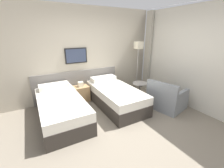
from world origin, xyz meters
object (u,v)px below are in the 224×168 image
at_px(bed_near_window, 115,96).
at_px(floor_lamp, 138,51).
at_px(bed_near_door, 61,108).
at_px(nightstand, 81,93).
at_px(side_table, 140,89).
at_px(armchair, 166,99).

relative_size(bed_near_window, floor_lamp, 1.16).
height_order(bed_near_door, nightstand, bed_near_door).
distance_m(side_table, armchair, 0.79).
xyz_separation_m(bed_near_door, nightstand, (0.74, 0.75, -0.03)).
distance_m(bed_near_window, floor_lamp, 1.76).
height_order(bed_near_door, bed_near_window, same).
bearing_deg(floor_lamp, bed_near_door, -167.58).
height_order(side_table, armchair, armchair).
height_order(nightstand, side_table, nightstand).
xyz_separation_m(nightstand, floor_lamp, (1.95, -0.16, 1.17)).
relative_size(bed_near_door, nightstand, 3.28).
relative_size(bed_near_window, side_table, 3.33).
bearing_deg(armchair, nightstand, 37.04).
bearing_deg(bed_near_window, floor_lamp, 25.96).
distance_m(bed_near_door, armchair, 2.74).
xyz_separation_m(bed_near_door, side_table, (2.23, -0.15, 0.13)).
xyz_separation_m(floor_lamp, side_table, (-0.46, -0.74, -1.00)).
bearing_deg(nightstand, bed_near_window, -45.57).
xyz_separation_m(bed_near_window, floor_lamp, (1.21, 0.59, 1.13)).
bearing_deg(floor_lamp, nightstand, 175.34).
relative_size(floor_lamp, armchair, 1.71).
xyz_separation_m(nightstand, armchair, (1.88, -1.56, 0.02)).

